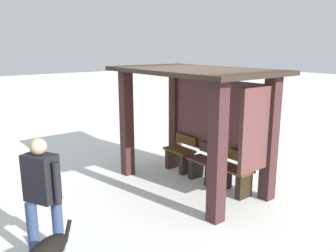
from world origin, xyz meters
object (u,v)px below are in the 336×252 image
Objects in this scene: bench_left_inside at (180,156)px; bench_right_inside at (234,177)px; bench_center_inside at (205,166)px; person_walking at (42,189)px; bus_shelter at (202,105)px.

bench_left_inside is 0.99× the size of bench_right_inside.
bench_center_inside is at bearing 0.08° from bench_left_inside.
bench_left_inside is 1.04× the size of bench_center_inside.
bench_right_inside is at bearing -0.07° from bench_center_inside.
bench_right_inside is at bearing 0.01° from bench_left_inside.
bench_center_inside is 3.51m from person_walking.
bus_shelter is at bearing -13.78° from bench_left_inside.
bench_left_inside is 0.49× the size of person_walking.
person_walking is (0.44, -3.20, -0.68)m from bus_shelter.
bench_right_inside reaches higher than bench_left_inside.
bus_shelter is 3.30m from person_walking.
bench_left_inside is at bearing 166.22° from bus_shelter.
person_walking reaches higher than bench_right_inside.
bus_shelter is at bearing -68.33° from bench_center_inside.
bus_shelter is 4.27× the size of bench_center_inside.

